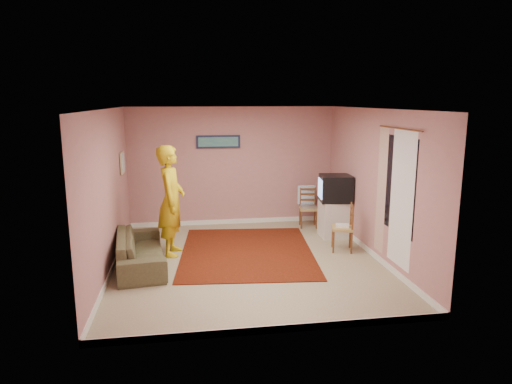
{
  "coord_description": "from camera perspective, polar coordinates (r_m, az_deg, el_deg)",
  "views": [
    {
      "loc": [
        -0.99,
        -7.42,
        2.75
      ],
      "look_at": [
        0.24,
        0.6,
        1.1
      ],
      "focal_mm": 32.0,
      "sensor_mm": 36.0,
      "label": 1
    }
  ],
  "objects": [
    {
      "name": "game_console",
      "position": [
        8.54,
        10.75,
        -4.14
      ],
      "size": [
        0.28,
        0.23,
        0.05
      ],
      "primitive_type": "cube",
      "rotation": [
        0.0,
        0.0,
        -0.29
      ],
      "color": "white",
      "rests_on": "chair_b"
    },
    {
      "name": "wall_back",
      "position": [
        10.07,
        -2.99,
        3.21
      ],
      "size": [
        4.5,
        0.02,
        2.6
      ],
      "primitive_type": "cube",
      "color": "tan",
      "rests_on": "ground"
    },
    {
      "name": "dvd_player",
      "position": [
        10.0,
        6.57,
        -1.8
      ],
      "size": [
        0.33,
        0.24,
        0.05
      ],
      "primitive_type": "cube",
      "rotation": [
        0.0,
        0.0,
        -0.04
      ],
      "color": "#AEAEB3",
      "rests_on": "chair_a"
    },
    {
      "name": "chair_b",
      "position": [
        8.52,
        10.77,
        -3.73
      ],
      "size": [
        0.47,
        0.49,
        0.48
      ],
      "rotation": [
        0.0,
        0.0,
        -1.84
      ],
      "color": "#A27D4E",
      "rests_on": "ground"
    },
    {
      "name": "baseboard_right",
      "position": [
        8.53,
        14.16,
        -7.31
      ],
      "size": [
        0.02,
        5.0,
        0.1
      ],
      "primitive_type": "cube",
      "color": "white",
      "rests_on": "ground"
    },
    {
      "name": "ground",
      "position": [
        7.97,
        -1.05,
        -8.67
      ],
      "size": [
        5.0,
        5.0,
        0.0
      ],
      "primitive_type": "plane",
      "color": "tan",
      "rests_on": "ground"
    },
    {
      "name": "crt_tv",
      "position": [
        9.27,
        9.89,
        0.46
      ],
      "size": [
        0.69,
        0.63,
        0.53
      ],
      "rotation": [
        0.0,
        0.0,
        -0.13
      ],
      "color": "black",
      "rests_on": "tv_cabinet"
    },
    {
      "name": "wall_front",
      "position": [
        5.22,
        2.59,
        -4.62
      ],
      "size": [
        4.5,
        0.02,
        2.6
      ],
      "primitive_type": "cube",
      "color": "tan",
      "rests_on": "ground"
    },
    {
      "name": "curtain_sheer",
      "position": [
        7.29,
        17.72,
        -0.91
      ],
      "size": [
        0.01,
        0.75,
        2.1
      ],
      "primitive_type": "cube",
      "color": "white",
      "rests_on": "wall_right"
    },
    {
      "name": "ceiling",
      "position": [
        7.48,
        -1.13,
        10.36
      ],
      "size": [
        4.5,
        5.0,
        0.02
      ],
      "primitive_type": "cube",
      "color": "silver",
      "rests_on": "wall_back"
    },
    {
      "name": "area_rug",
      "position": [
        8.44,
        -1.15,
        -7.45
      ],
      "size": [
        2.63,
        3.16,
        0.02
      ],
      "primitive_type": "cube",
      "rotation": [
        0.0,
        0.0,
        -0.09
      ],
      "color": "black",
      "rests_on": "ground"
    },
    {
      "name": "tv_cabinet",
      "position": [
        9.41,
        9.8,
        -3.33
      ],
      "size": [
        0.58,
        0.52,
        0.73
      ],
      "primitive_type": "cube",
      "color": "silver",
      "rests_on": "ground"
    },
    {
      "name": "person",
      "position": [
        8.22,
        -10.54,
        -1.08
      ],
      "size": [
        0.56,
        0.77,
        1.97
      ],
      "primitive_type": "imported",
      "rotation": [
        0.0,
        0.0,
        1.44
      ],
      "color": "gold",
      "rests_on": "ground"
    },
    {
      "name": "baseboard_back",
      "position": [
        10.31,
        -2.92,
        -3.68
      ],
      "size": [
        4.5,
        0.02,
        0.1
      ],
      "primitive_type": "cube",
      "color": "white",
      "rests_on": "ground"
    },
    {
      "name": "window",
      "position": [
        7.39,
        17.4,
        0.85
      ],
      "size": [
        0.01,
        1.1,
        1.5
      ],
      "primitive_type": "cube",
      "color": "black",
      "rests_on": "wall_right"
    },
    {
      "name": "sofa",
      "position": [
        7.92,
        -14.25,
        -7.06
      ],
      "size": [
        0.96,
        1.97,
        0.55
      ],
      "primitive_type": "imported",
      "rotation": [
        0.0,
        0.0,
        1.69
      ],
      "color": "brown",
      "rests_on": "ground"
    },
    {
      "name": "wall_right",
      "position": [
        8.22,
        14.65,
        0.98
      ],
      "size": [
        0.02,
        5.0,
        2.6
      ],
      "primitive_type": "cube",
      "color": "tan",
      "rests_on": "ground"
    },
    {
      "name": "wall_left",
      "position": [
        7.66,
        -18.01,
        0.03
      ],
      "size": [
        0.02,
        5.0,
        2.6
      ],
      "primitive_type": "cube",
      "color": "tan",
      "rests_on": "ground"
    },
    {
      "name": "curtain_rod",
      "position": [
        7.27,
        17.5,
        7.59
      ],
      "size": [
        0.02,
        1.4,
        0.02
      ],
      "primitive_type": "cylinder",
      "rotation": [
        1.57,
        0.0,
        0.0
      ],
      "color": "brown",
      "rests_on": "wall_right"
    },
    {
      "name": "curtain_floral",
      "position": [
        7.9,
        15.39,
        0.15
      ],
      "size": [
        0.01,
        0.35,
        2.1
      ],
      "primitive_type": "cube",
      "color": "beige",
      "rests_on": "wall_right"
    },
    {
      "name": "chair_a",
      "position": [
        9.99,
        6.58,
        -1.48
      ],
      "size": [
        0.43,
        0.41,
        0.46
      ],
      "rotation": [
        0.0,
        0.0,
        -0.14
      ],
      "color": "#A27D4E",
      "rests_on": "ground"
    },
    {
      "name": "picture_back",
      "position": [
        9.95,
        -4.74,
        6.28
      ],
      "size": [
        0.95,
        0.04,
        0.28
      ],
      "color": "#131936",
      "rests_on": "wall_back"
    },
    {
      "name": "blue_throw",
      "position": [
        10.14,
        6.32,
        -0.33
      ],
      "size": [
        0.39,
        0.05,
        0.41
      ],
      "primitive_type": "cube",
      "color": "#7DABCD",
      "rests_on": "chair_a"
    },
    {
      "name": "baseboard_front",
      "position": [
        5.7,
        2.45,
        -16.75
      ],
      "size": [
        4.5,
        0.02,
        0.1
      ],
      "primitive_type": "cube",
      "color": "white",
      "rests_on": "ground"
    },
    {
      "name": "picture_left",
      "position": [
        9.18,
        -16.35,
        3.53
      ],
      "size": [
        0.04,
        0.38,
        0.42
      ],
      "color": "#C4B787",
      "rests_on": "wall_left"
    },
    {
      "name": "baseboard_left",
      "position": [
        7.99,
        -17.38,
        -8.79
      ],
      "size": [
        0.02,
        5.0,
        0.1
      ],
      "primitive_type": "cube",
      "color": "white",
      "rests_on": "ground"
    }
  ]
}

